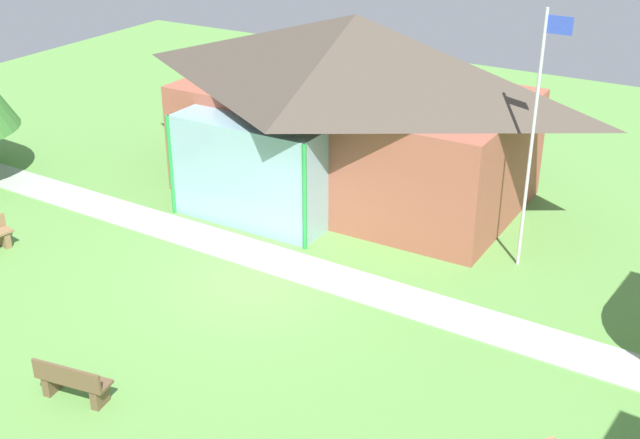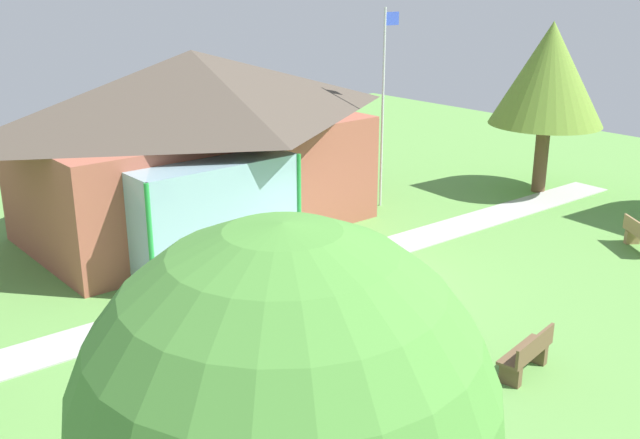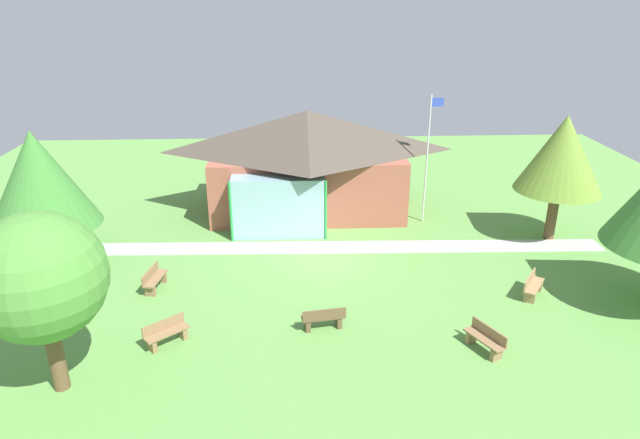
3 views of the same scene
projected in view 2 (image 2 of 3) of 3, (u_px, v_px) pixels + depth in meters
The scene contains 8 objects.
ground_plane at pixel (355, 283), 18.27m from camera, with size 44.00×44.00×0.00m, color #609947.
pavilion at pixel (196, 140), 21.28m from camera, with size 10.66×7.19×5.28m.
footpath at pixel (322, 268), 19.18m from camera, with size 25.09×1.30×0.03m, color #ADADA8.
flagpole at pixel (384, 101), 23.36m from camera, with size 0.64×0.08×6.35m.
bench_front_center at pixel (527, 355), 13.99m from camera, with size 1.55×0.67×0.84m.
bench_mid_left at pixel (142, 406), 12.33m from camera, with size 0.69×1.55×0.84m.
tree_east_hedge at pixel (549, 74), 24.75m from camera, with size 3.84×3.84×5.85m.
tree_lawn_corner at pixel (286, 430), 6.19m from camera, with size 3.63×3.63×5.48m.
Camera 2 is at (-11.53, -12.29, 7.27)m, focal length 41.27 mm.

